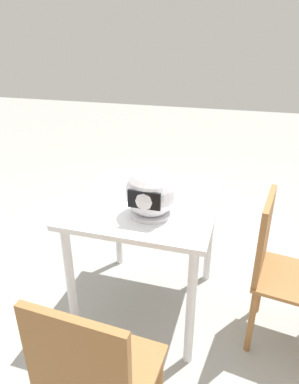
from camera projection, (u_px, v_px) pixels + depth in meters
name	position (u px, v px, depth m)	size (l,w,h in m)	color
ground_plane	(148.00, 302.00, 2.32)	(14.00, 14.00, 0.00)	#9E9E99
dining_table	(147.00, 218.00, 2.05)	(0.81, 0.86, 0.78)	white
pizza_plate	(151.00, 189.00, 2.13)	(0.30, 0.30, 0.01)	white
pizza	(151.00, 186.00, 2.12)	(0.23, 0.23, 0.06)	tan
motorcycle_helmet	(151.00, 193.00, 1.78)	(0.27, 0.27, 0.27)	silver
chair_far	(94.00, 380.00, 1.24)	(0.42, 0.42, 0.90)	#996638
chair_side	(278.00, 265.00, 1.87)	(0.45, 0.45, 0.90)	#996638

